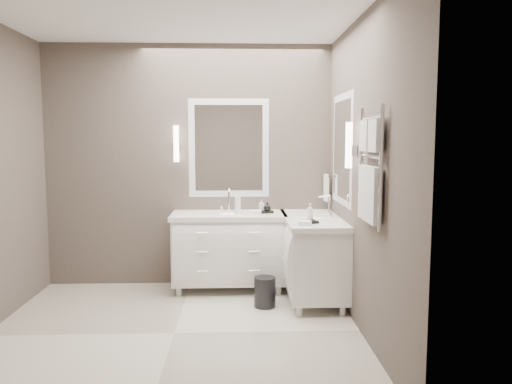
{
  "coord_description": "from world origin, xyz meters",
  "views": [
    {
      "loc": [
        0.54,
        -4.14,
        1.66
      ],
      "look_at": [
        0.73,
        0.7,
        1.14
      ],
      "focal_mm": 35.0,
      "sensor_mm": 36.0,
      "label": 1
    }
  ],
  "objects_px": {
    "vanity_right": "(313,252)",
    "towel_ladder": "(370,174)",
    "vanity_back": "(229,246)",
    "waste_bin": "(265,292)"
  },
  "relations": [
    {
      "from": "vanity_right",
      "to": "waste_bin",
      "type": "xyz_separation_m",
      "value": [
        -0.51,
        -0.26,
        -0.34
      ]
    },
    {
      "from": "vanity_right",
      "to": "towel_ladder",
      "type": "distance_m",
      "value": 1.6
    },
    {
      "from": "towel_ladder",
      "to": "vanity_right",
      "type": "bearing_deg",
      "value": 99.84
    },
    {
      "from": "vanity_back",
      "to": "waste_bin",
      "type": "xyz_separation_m",
      "value": [
        0.36,
        -0.58,
        -0.34
      ]
    },
    {
      "from": "vanity_back",
      "to": "vanity_right",
      "type": "height_order",
      "value": "same"
    },
    {
      "from": "vanity_right",
      "to": "waste_bin",
      "type": "bearing_deg",
      "value": -153.5
    },
    {
      "from": "vanity_back",
      "to": "towel_ladder",
      "type": "distance_m",
      "value": 2.16
    },
    {
      "from": "waste_bin",
      "to": "vanity_right",
      "type": "bearing_deg",
      "value": 26.5
    },
    {
      "from": "vanity_back",
      "to": "vanity_right",
      "type": "relative_size",
      "value": 1.0
    },
    {
      "from": "vanity_back",
      "to": "towel_ladder",
      "type": "relative_size",
      "value": 1.38
    }
  ]
}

